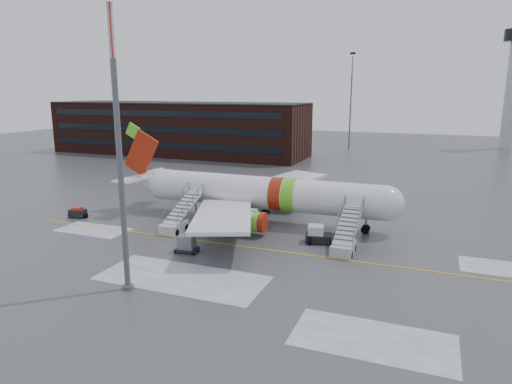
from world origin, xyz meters
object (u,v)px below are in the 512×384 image
at_px(airstair_aft, 177,221).
at_px(pushback_tug, 319,235).
at_px(airstair_fwd, 345,241).
at_px(baggage_tractor, 78,213).
at_px(airliner, 255,193).
at_px(uld_container, 187,244).
at_px(light_mast_near, 119,142).

bearing_deg(airstair_aft, pushback_tug, 5.83).
relative_size(airstair_fwd, airstair_aft, 1.00).
bearing_deg(baggage_tractor, airliner, 17.54).
bearing_deg(airliner, airstair_fwd, -28.73).
bearing_deg(uld_container, light_mast_near, -90.82).
distance_m(pushback_tug, light_mast_near, 22.52).
xyz_separation_m(baggage_tractor, light_mast_near, (18.33, -14.72, 10.94)).
bearing_deg(airstair_aft, light_mast_near, -73.55).
xyz_separation_m(pushback_tug, baggage_tractor, (-29.62, -1.57, -0.24)).
height_order(airstair_aft, light_mast_near, light_mast_near).
xyz_separation_m(uld_container, baggage_tractor, (-18.46, 5.77, -0.24)).
distance_m(pushback_tug, baggage_tractor, 29.66).
bearing_deg(uld_container, baggage_tractor, 162.64).
height_order(airliner, airstair_aft, airliner).
bearing_deg(light_mast_near, airstair_fwd, 45.99).
bearing_deg(light_mast_near, airliner, 83.88).
bearing_deg(airstair_aft, uld_container, -52.13).
relative_size(airliner, airstair_aft, 4.55).
distance_m(airstair_aft, uld_container, 7.28).
bearing_deg(baggage_tractor, uld_container, -17.36).
bearing_deg(pushback_tug, uld_container, -146.66).
bearing_deg(airliner, airstair_aft, -135.35).
xyz_separation_m(uld_container, light_mast_near, (-0.13, -8.95, 10.70)).
bearing_deg(pushback_tug, airliner, 151.26).
bearing_deg(airstair_fwd, pushback_tug, 151.28).
height_order(airliner, pushback_tug, airliner).
height_order(airstair_aft, baggage_tractor, airstair_aft).
bearing_deg(baggage_tractor, pushback_tug, 3.04).
bearing_deg(pushback_tug, airstair_aft, -174.17).
bearing_deg(uld_container, airstair_aft, 127.87).
bearing_deg(airstair_fwd, airstair_aft, 180.00).
distance_m(uld_container, baggage_tractor, 19.34).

